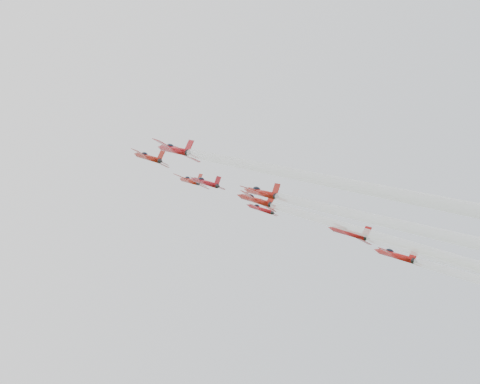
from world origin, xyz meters
TOP-DOWN VIEW (x-y plane):
  - jet_lead at (1.50, 23.76)m, footprint 10.10×12.34m
  - jet_row2_left at (-15.86, 14.43)m, footprint 9.87×12.06m
  - jet_row2_center at (-2.49, 11.39)m, footprint 9.19×11.23m
  - jet_row2_right at (15.22, 13.07)m, footprint 8.36×10.21m
  - jet_center at (3.13, -37.40)m, footprint 9.94×86.56m
  - jet_rear_farleft at (-27.40, -50.01)m, footprint 9.11×79.32m
  - jet_rear_left at (-7.76, -51.00)m, footprint 9.72×84.59m

SIDE VIEW (x-z plane):
  - jet_rear_left at x=-7.76m, z-range 58.07..123.75m
  - jet_rear_farleft at x=-27.40m, z-range 60.88..122.46m
  - jet_center at x=3.13m, z-range 67.80..135.00m
  - jet_row2_center at x=-2.49m, z-range 134.73..143.52m
  - jet_row2_right at x=15.22m, z-range 136.41..144.40m
  - jet_row2_left at x=-15.86m, z-range 136.76..146.19m
  - jet_lead at x=1.50m, z-range 143.85..153.51m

